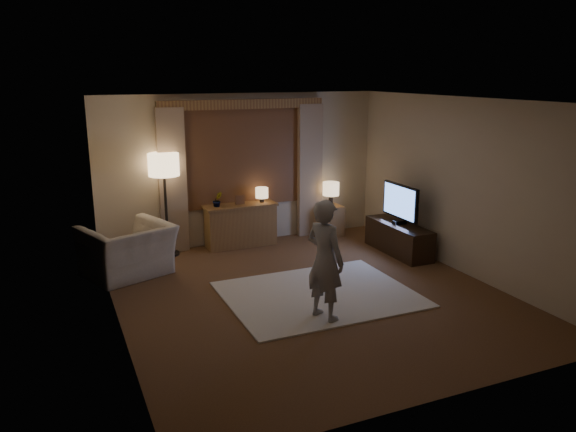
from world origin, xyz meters
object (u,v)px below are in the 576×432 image
tv_stand (399,238)px  armchair (128,251)px  side_table (330,221)px  person (325,260)px  sideboard (241,226)px

tv_stand → armchair: bearing=171.0°
side_table → person: person is taller
sideboard → tv_stand: (2.29, -1.43, -0.10)m
sideboard → tv_stand: 2.70m
side_table → tv_stand: 1.49m
sideboard → armchair: size_ratio=1.01×
tv_stand → person: size_ratio=0.94×
armchair → tv_stand: size_ratio=0.85×
sideboard → armchair: 2.14m
armchair → side_table: size_ratio=2.11×
armchair → person: 3.22m
side_table → person: size_ratio=0.38×
tv_stand → person: person is taller
side_table → sideboard: bearing=178.3°
side_table → armchair: bearing=-169.5°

